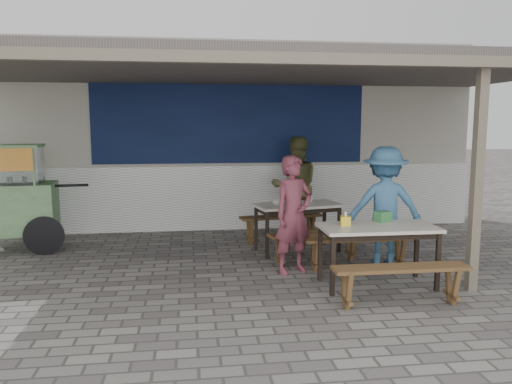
{
  "coord_description": "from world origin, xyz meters",
  "views": [
    {
      "loc": [
        -0.98,
        -6.27,
        1.98
      ],
      "look_at": [
        -0.0,
        0.9,
        0.98
      ],
      "focal_mm": 35.0,
      "sensor_mm": 36.0,
      "label": 1
    }
  ],
  "objects_px": {
    "bench_left_street": "(316,240)",
    "tissue_box": "(345,221)",
    "condiment_bowl": "(277,202)",
    "bench_right_wall": "(358,245)",
    "condiment_jar": "(309,198)",
    "table_right": "(378,232)",
    "vendor_cart": "(5,194)",
    "patron_street_side": "(293,215)",
    "patron_wall_side": "(296,187)",
    "donation_box": "(383,216)",
    "bench_right_street": "(401,276)",
    "table_left": "(298,209)",
    "bench_left_wall": "(281,222)",
    "patron_right_table": "(384,206)"
  },
  "relations": [
    {
      "from": "table_left",
      "to": "patron_street_side",
      "type": "xyz_separation_m",
      "value": [
        -0.29,
        -1.08,
        0.12
      ]
    },
    {
      "from": "bench_left_street",
      "to": "condiment_jar",
      "type": "distance_m",
      "value": 1.03
    },
    {
      "from": "table_right",
      "to": "bench_left_street",
      "type": "bearing_deg",
      "value": 114.01
    },
    {
      "from": "bench_left_street",
      "to": "condiment_jar",
      "type": "xyz_separation_m",
      "value": [
        0.11,
        0.91,
        0.46
      ]
    },
    {
      "from": "condiment_jar",
      "to": "patron_street_side",
      "type": "bearing_deg",
      "value": -112.21
    },
    {
      "from": "patron_street_side",
      "to": "patron_right_table",
      "type": "height_order",
      "value": "patron_right_table"
    },
    {
      "from": "bench_left_street",
      "to": "condiment_bowl",
      "type": "height_order",
      "value": "condiment_bowl"
    },
    {
      "from": "patron_wall_side",
      "to": "tissue_box",
      "type": "distance_m",
      "value": 2.77
    },
    {
      "from": "table_left",
      "to": "patron_street_side",
      "type": "height_order",
      "value": "patron_street_side"
    },
    {
      "from": "vendor_cart",
      "to": "condiment_jar",
      "type": "xyz_separation_m",
      "value": [
        4.73,
        -0.39,
        -0.1
      ]
    },
    {
      "from": "table_left",
      "to": "patron_street_side",
      "type": "distance_m",
      "value": 1.12
    },
    {
      "from": "bench_right_street",
      "to": "patron_street_side",
      "type": "distance_m",
      "value": 1.71
    },
    {
      "from": "table_right",
      "to": "condiment_bowl",
      "type": "relative_size",
      "value": 8.25
    },
    {
      "from": "tissue_box",
      "to": "patron_street_side",
      "type": "bearing_deg",
      "value": 130.75
    },
    {
      "from": "bench_right_wall",
      "to": "patron_wall_side",
      "type": "bearing_deg",
      "value": 101.21
    },
    {
      "from": "bench_left_street",
      "to": "donation_box",
      "type": "bearing_deg",
      "value": -64.17
    },
    {
      "from": "vendor_cart",
      "to": "bench_right_street",
      "type": "bearing_deg",
      "value": -36.94
    },
    {
      "from": "vendor_cart",
      "to": "table_right",
      "type": "bearing_deg",
      "value": -30.8
    },
    {
      "from": "bench_left_street",
      "to": "tissue_box",
      "type": "bearing_deg",
      "value": -95.54
    },
    {
      "from": "patron_wall_side",
      "to": "tissue_box",
      "type": "height_order",
      "value": "patron_wall_side"
    },
    {
      "from": "table_right",
      "to": "donation_box",
      "type": "xyz_separation_m",
      "value": [
        0.16,
        0.24,
        0.15
      ]
    },
    {
      "from": "bench_left_street",
      "to": "tissue_box",
      "type": "relative_size",
      "value": 12.53
    },
    {
      "from": "bench_left_street",
      "to": "bench_left_wall",
      "type": "height_order",
      "value": "same"
    },
    {
      "from": "bench_left_street",
      "to": "table_left",
      "type": "bearing_deg",
      "value": 90.0
    },
    {
      "from": "bench_right_wall",
      "to": "patron_wall_side",
      "type": "xyz_separation_m",
      "value": [
        -0.41,
        2.16,
        0.54
      ]
    },
    {
      "from": "bench_left_wall",
      "to": "donation_box",
      "type": "xyz_separation_m",
      "value": [
        0.89,
        -2.2,
        0.48
      ]
    },
    {
      "from": "patron_street_side",
      "to": "patron_wall_side",
      "type": "distance_m",
      "value": 2.23
    },
    {
      "from": "table_left",
      "to": "table_right",
      "type": "bearing_deg",
      "value": -81.96
    },
    {
      "from": "table_right",
      "to": "patron_street_side",
      "type": "height_order",
      "value": "patron_street_side"
    },
    {
      "from": "bench_left_wall",
      "to": "donation_box",
      "type": "relative_size",
      "value": 7.17
    },
    {
      "from": "condiment_jar",
      "to": "bench_left_street",
      "type": "bearing_deg",
      "value": -97.16
    },
    {
      "from": "bench_left_street",
      "to": "bench_right_wall",
      "type": "relative_size",
      "value": 0.95
    },
    {
      "from": "table_right",
      "to": "tissue_box",
      "type": "height_order",
      "value": "tissue_box"
    },
    {
      "from": "bench_right_street",
      "to": "bench_right_wall",
      "type": "relative_size",
      "value": 1.0
    },
    {
      "from": "bench_right_street",
      "to": "bench_right_wall",
      "type": "bearing_deg",
      "value": 90.0
    },
    {
      "from": "bench_left_wall",
      "to": "patron_right_table",
      "type": "distance_m",
      "value": 2.0
    },
    {
      "from": "bench_left_street",
      "to": "bench_right_wall",
      "type": "height_order",
      "value": "same"
    },
    {
      "from": "patron_street_side",
      "to": "donation_box",
      "type": "distance_m",
      "value": 1.15
    },
    {
      "from": "tissue_box",
      "to": "patron_right_table",
      "type": "bearing_deg",
      "value": 44.53
    },
    {
      "from": "patron_wall_side",
      "to": "tissue_box",
      "type": "bearing_deg",
      "value": 90.45
    },
    {
      "from": "bench_right_street",
      "to": "vendor_cart",
      "type": "distance_m",
      "value": 5.98
    },
    {
      "from": "table_right",
      "to": "condiment_bowl",
      "type": "height_order",
      "value": "condiment_bowl"
    },
    {
      "from": "table_left",
      "to": "table_right",
      "type": "xyz_separation_m",
      "value": [
        0.61,
        -1.77,
        0.0
      ]
    },
    {
      "from": "bench_right_wall",
      "to": "condiment_jar",
      "type": "bearing_deg",
      "value": 106.23
    },
    {
      "from": "condiment_jar",
      "to": "vendor_cart",
      "type": "bearing_deg",
      "value": 175.23
    },
    {
      "from": "tissue_box",
      "to": "donation_box",
      "type": "xyz_separation_m",
      "value": [
        0.54,
        0.15,
        0.01
      ]
    },
    {
      "from": "patron_street_side",
      "to": "patron_wall_side",
      "type": "xyz_separation_m",
      "value": [
        0.5,
        2.17,
        0.09
      ]
    },
    {
      "from": "table_left",
      "to": "patron_street_side",
      "type": "bearing_deg",
      "value": -116.13
    },
    {
      "from": "patron_right_table",
      "to": "table_left",
      "type": "bearing_deg",
      "value": -30.06
    },
    {
      "from": "bench_right_street",
      "to": "condiment_bowl",
      "type": "distance_m",
      "value": 2.73
    }
  ]
}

